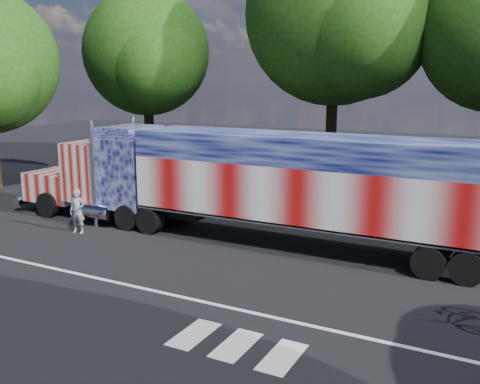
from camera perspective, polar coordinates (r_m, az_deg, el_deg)
The scene contains 7 objects.
ground at distance 18.97m, azimuth -4.26°, elevation -7.29°, with size 100.00×100.00×0.00m, color black.
lane_markings at distance 15.17m, azimuth -6.35°, elevation -12.41°, with size 30.00×2.67×0.01m.
semi_truck at distance 20.84m, azimuth 0.68°, elevation 1.18°, with size 21.41×3.38×4.56m.
coach_bus at distance 29.20m, azimuth -3.86°, elevation 2.90°, with size 11.03×2.57×3.21m.
woman at distance 22.98m, azimuth -16.96°, elevation -1.97°, with size 0.67×0.44×1.84m, color slate.
tree_n_mid at distance 35.03m, azimuth 10.38°, elevation 18.03°, with size 11.68×11.12×15.68m.
tree_nw_a at distance 39.58m, azimuth -9.80°, elevation 14.39°, with size 9.33×8.89×12.54m.
Camera 1 is at (9.55, -15.16, 6.24)m, focal length 40.00 mm.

